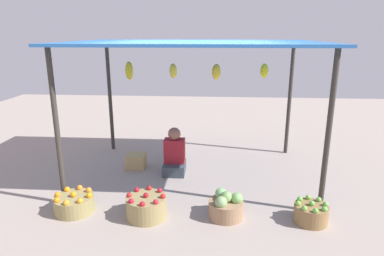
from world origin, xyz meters
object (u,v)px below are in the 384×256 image
at_px(vendor_person, 174,156).
at_px(basket_red_apples, 146,207).
at_px(basket_oranges, 74,203).
at_px(basket_cabbages, 226,206).
at_px(wooden_crate_near_vendor, 136,161).
at_px(basket_green_apples, 311,213).

height_order(vendor_person, basket_red_apples, vendor_person).
height_order(basket_oranges, basket_red_apples, basket_red_apples).
relative_size(vendor_person, basket_red_apples, 1.52).
relative_size(basket_oranges, basket_red_apples, 1.01).
distance_m(basket_red_apples, basket_cabbages, 1.02).
bearing_deg(wooden_crate_near_vendor, basket_red_apples, -72.60).
distance_m(vendor_person, wooden_crate_near_vendor, 0.74).
xyz_separation_m(vendor_person, basket_red_apples, (-0.19, -1.44, -0.15)).
xyz_separation_m(basket_cabbages, wooden_crate_near_vendor, (-1.52, 1.54, -0.03)).
relative_size(basket_cabbages, basket_green_apples, 1.07).
bearing_deg(vendor_person, basket_cabbages, -58.97).
xyz_separation_m(vendor_person, basket_oranges, (-1.16, -1.37, -0.18)).
bearing_deg(basket_red_apples, wooden_crate_near_vendor, 107.40).
height_order(vendor_person, wooden_crate_near_vendor, vendor_person).
distance_m(vendor_person, basket_oranges, 1.81).
distance_m(basket_green_apples, wooden_crate_near_vendor, 3.02).
bearing_deg(vendor_person, wooden_crate_near_vendor, 165.95).
bearing_deg(basket_oranges, basket_cabbages, 0.05).
xyz_separation_m(vendor_person, basket_cabbages, (0.82, -1.37, -0.15)).
bearing_deg(basket_oranges, basket_green_apples, -0.84).
xyz_separation_m(basket_red_apples, basket_cabbages, (1.01, 0.07, 0.00)).
height_order(basket_oranges, basket_cabbages, basket_cabbages).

